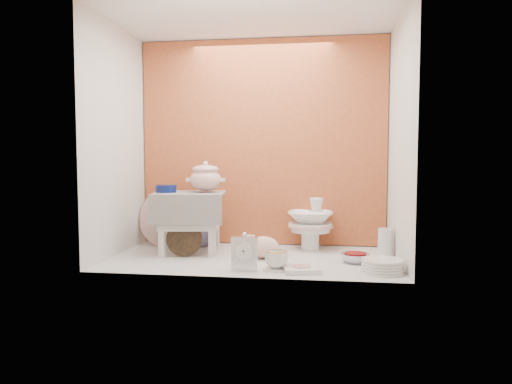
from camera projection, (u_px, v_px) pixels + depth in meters
ground at (252, 258)px, 2.97m from camera, size 1.80×1.80×0.00m
niche_shell at (256, 114)px, 3.08m from camera, size 1.86×1.03×1.53m
step_stool at (190, 223)px, 3.12m from camera, size 0.51×0.45×0.41m
soup_tureen at (206, 177)px, 3.12m from camera, size 0.33×0.33×0.21m
cobalt_bowl at (166, 189)px, 3.10m from camera, size 0.18×0.18×0.05m
floral_platter at (166, 217)px, 3.37m from camera, size 0.44×0.18×0.42m
blue_white_vase at (199, 229)px, 3.37m from camera, size 0.23×0.23×0.24m
lacquer_tray at (184, 238)px, 3.01m from camera, size 0.24×0.10×0.23m
mantel_clock at (245, 252)px, 2.62m from camera, size 0.15×0.05×0.21m
plush_pig at (263, 247)px, 2.93m from camera, size 0.27×0.20×0.15m
teacup_saucer at (276, 269)px, 2.64m from camera, size 0.18×0.18×0.01m
gold_rim_teacup at (276, 259)px, 2.64m from camera, size 0.16×0.16×0.10m
lattice_dish at (301, 269)px, 2.61m from camera, size 0.24×0.24×0.03m
dinner_plate_stack at (382, 266)px, 2.58m from camera, size 0.31×0.31×0.07m
crystal_bowl at (355, 258)px, 2.82m from camera, size 0.23×0.23×0.06m
clear_glass_vase at (385, 243)px, 2.97m from camera, size 0.10×0.10×0.19m
porcelain_tower at (310, 224)px, 3.23m from camera, size 0.40×0.40×0.36m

